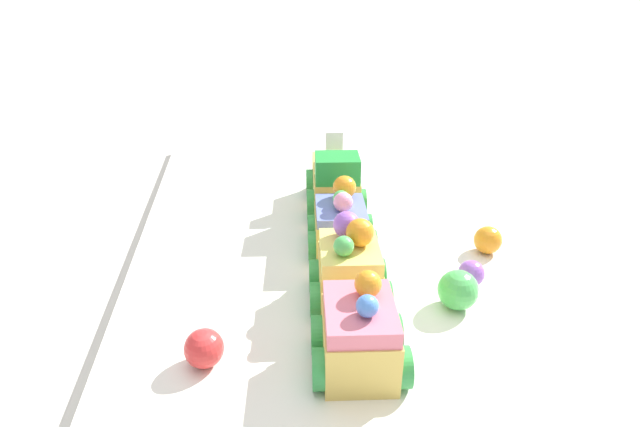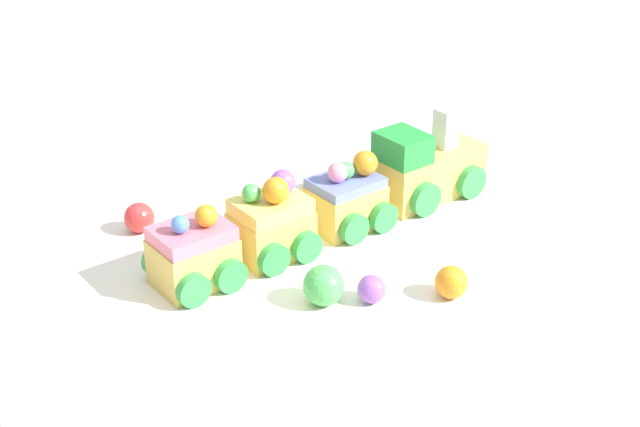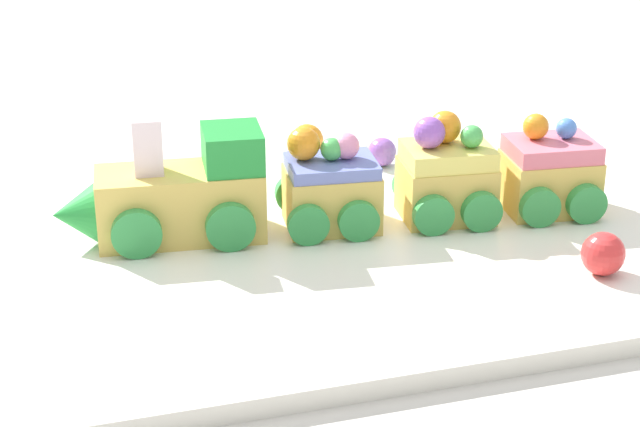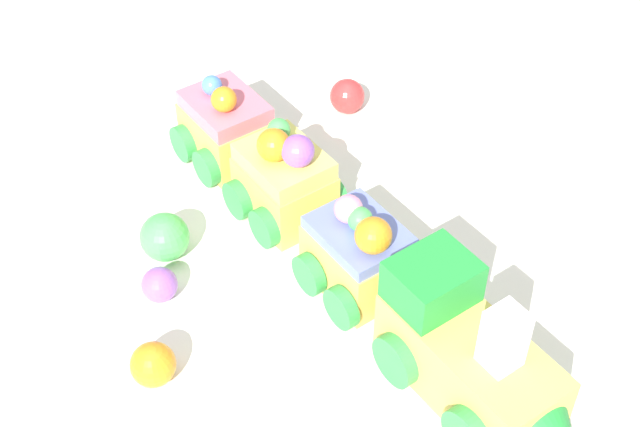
% 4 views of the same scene
% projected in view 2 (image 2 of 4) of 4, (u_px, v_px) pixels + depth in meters
% --- Properties ---
extents(ground_plane, '(10.00, 10.00, 0.00)m').
position_uv_depth(ground_plane, '(345.00, 238.00, 0.79)').
color(ground_plane, beige).
extents(display_board, '(0.68, 0.38, 0.01)m').
position_uv_depth(display_board, '(345.00, 232.00, 0.79)').
color(display_board, white).
rests_on(display_board, ground_plane).
extents(cake_train_locomotive, '(0.14, 0.07, 0.08)m').
position_uv_depth(cake_train_locomotive, '(434.00, 167.00, 0.83)').
color(cake_train_locomotive, '#E0BC56').
rests_on(cake_train_locomotive, display_board).
extents(cake_car_blueberry, '(0.07, 0.07, 0.07)m').
position_uv_depth(cake_car_blueberry, '(350.00, 199.00, 0.77)').
color(cake_car_blueberry, '#E0BC56').
rests_on(cake_car_blueberry, display_board).
extents(cake_car_lemon, '(0.07, 0.07, 0.07)m').
position_uv_depth(cake_car_lemon, '(271.00, 224.00, 0.73)').
color(cake_car_lemon, '#E0BC56').
rests_on(cake_car_lemon, display_board).
extents(cake_car_strawberry, '(0.07, 0.07, 0.07)m').
position_uv_depth(cake_car_strawberry, '(194.00, 256.00, 0.69)').
color(cake_car_strawberry, '#E0BC56').
rests_on(cake_car_strawberry, display_board).
extents(gumball_red, '(0.03, 0.03, 0.03)m').
position_uv_depth(gumball_red, '(139.00, 218.00, 0.77)').
color(gumball_red, red).
rests_on(gumball_red, display_board).
extents(gumball_orange, '(0.03, 0.03, 0.03)m').
position_uv_depth(gumball_orange, '(451.00, 282.00, 0.68)').
color(gumball_orange, orange).
rests_on(gumball_orange, display_board).
extents(gumball_green, '(0.03, 0.03, 0.03)m').
position_uv_depth(gumball_green, '(324.00, 285.00, 0.67)').
color(gumball_green, '#4CBC56').
rests_on(gumball_green, display_board).
extents(gumball_purple, '(0.02, 0.02, 0.02)m').
position_uv_depth(gumball_purple, '(372.00, 289.00, 0.67)').
color(gumball_purple, '#9956C6').
rests_on(gumball_purple, display_board).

